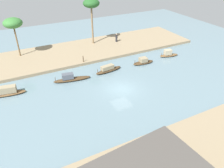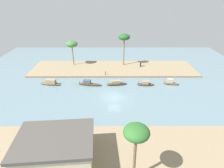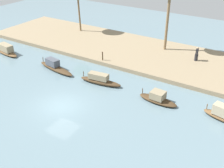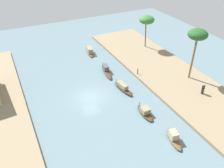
% 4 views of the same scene
% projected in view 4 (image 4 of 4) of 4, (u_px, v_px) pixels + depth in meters
% --- Properties ---
extents(river_water, '(70.73, 70.73, 0.00)m').
position_uv_depth(river_water, '(90.00, 97.00, 35.52)').
color(river_water, slate).
rests_on(river_water, ground).
extents(riverbank_left, '(42.12, 10.63, 0.47)m').
position_uv_depth(riverbank_left, '(167.00, 74.00, 40.68)').
color(riverbank_left, '#937F60').
rests_on(riverbank_left, ground).
extents(sampan_with_red_awning, '(3.54, 1.66, 1.30)m').
position_uv_depth(sampan_with_red_awning, '(174.00, 138.00, 27.94)').
color(sampan_with_red_awning, brown).
rests_on(sampan_with_red_awning, river_water).
extents(sampan_near_left_bank, '(4.57, 1.55, 1.11)m').
position_uv_depth(sampan_near_left_bank, '(123.00, 88.00, 36.82)').
color(sampan_near_left_bank, '#47331E').
rests_on(sampan_near_left_bank, river_water).
extents(sampan_with_tall_canopy, '(5.40, 1.85, 1.22)m').
position_uv_depth(sampan_with_tall_canopy, '(106.00, 70.00, 41.30)').
color(sampan_with_tall_canopy, '#47331E').
rests_on(sampan_with_tall_canopy, river_water).
extents(sampan_downstream_large, '(4.87, 1.90, 1.27)m').
position_uv_depth(sampan_downstream_large, '(90.00, 51.00, 47.69)').
color(sampan_downstream_large, brown).
rests_on(sampan_downstream_large, river_water).
extents(sampan_foreground, '(3.76, 1.41, 1.06)m').
position_uv_depth(sampan_foreground, '(145.00, 112.00, 32.02)').
color(sampan_foreground, '#47331E').
rests_on(sampan_foreground, river_water).
extents(person_on_near_bank, '(0.42, 0.47, 1.65)m').
position_uv_depth(person_on_near_bank, '(203.00, 90.00, 35.06)').
color(person_on_near_bank, '#232328').
rests_on(person_on_near_bank, riverbank_left).
extents(mooring_post, '(0.14, 0.14, 1.02)m').
position_uv_depth(mooring_post, '(138.00, 71.00, 39.93)').
color(mooring_post, '#4C3823').
rests_on(mooring_post, riverbank_left).
extents(palm_tree_left_near, '(3.01, 3.01, 8.35)m').
position_uv_depth(palm_tree_left_near, '(198.00, 36.00, 35.26)').
color(palm_tree_left_near, '#7F6647').
rests_on(palm_tree_left_near, riverbank_left).
extents(palm_tree_left_far, '(3.03, 3.03, 6.55)m').
position_uv_depth(palm_tree_left_far, '(147.00, 20.00, 46.38)').
color(palm_tree_left_far, brown).
rests_on(palm_tree_left_far, riverbank_left).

